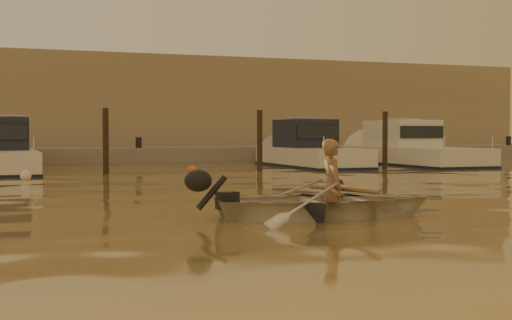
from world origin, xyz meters
name	(u,v)px	position (x,y,z in m)	size (l,w,h in m)	color
ground_plane	(289,235)	(0.00, 0.00, 0.00)	(160.00, 160.00, 0.00)	olive
dinghy	(326,203)	(1.24, 1.52, 0.22)	(2.34, 3.28, 0.68)	silver
person	(332,188)	(1.33, 1.50, 0.44)	(0.54, 0.35, 1.47)	#906548
outboard_motor	(226,200)	(-0.24, 1.78, 0.28)	(0.90, 0.40, 0.70)	black
oar_port	(342,189)	(1.48, 1.47, 0.42)	(0.06, 0.06, 2.10)	brown
oar_starboard	(329,189)	(1.29, 1.51, 0.42)	(0.06, 0.06, 2.10)	brown
moored_boat_2	(0,153)	(-3.21, 16.00, 0.62)	(2.19, 7.36, 1.75)	white
moored_boat_4	(311,150)	(7.68, 16.00, 0.62)	(2.19, 6.77, 1.75)	silver
moored_boat_5	(412,149)	(12.00, 16.00, 0.62)	(2.48, 8.24, 1.75)	silver
piling_2	(106,145)	(-0.20, 13.80, 0.90)	(0.18, 0.18, 2.20)	#2D2319
piling_3	(260,144)	(4.80, 13.80, 0.90)	(0.18, 0.18, 2.20)	#2D2319
piling_4	(385,143)	(9.50, 13.80, 0.90)	(0.18, 0.18, 2.20)	#2D2319
fender_c	(26,176)	(-2.60, 12.03, 0.10)	(0.30, 0.30, 0.30)	white
fender_d	(192,171)	(2.31, 13.03, 0.10)	(0.30, 0.30, 0.30)	orange
fender_e	(317,167)	(6.81, 13.67, 0.10)	(0.30, 0.30, 0.30)	white
quay	(83,160)	(0.00, 21.50, 0.15)	(52.00, 4.00, 1.00)	gray
waterfront_building	(69,109)	(0.00, 27.00, 2.40)	(46.00, 7.00, 4.80)	#9E8466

